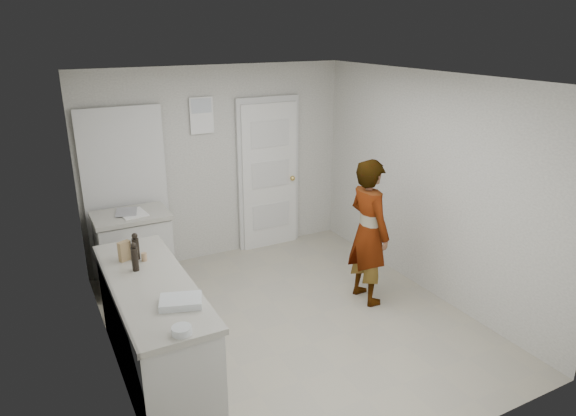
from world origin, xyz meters
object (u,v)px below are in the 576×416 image
person (369,232)px  oil_cruet_a (136,247)px  egg_bowl (182,330)px  cake_mix_box (125,251)px  spice_jar (144,257)px  oil_cruet_b (135,257)px  baking_dish (181,302)px

person → oil_cruet_a: size_ratio=6.43×
oil_cruet_a → egg_bowl: size_ratio=1.80×
cake_mix_box → oil_cruet_a: bearing=-35.4°
spice_jar → egg_bowl: size_ratio=0.55×
cake_mix_box → spice_jar: bearing=-56.4°
egg_bowl → spice_jar: bearing=88.0°
oil_cruet_a → egg_bowl: bearing=-89.7°
cake_mix_box → oil_cruet_b: bearing=-106.1°
oil_cruet_b → baking_dish: oil_cruet_b is taller
spice_jar → oil_cruet_b: oil_cruet_b is taller
spice_jar → oil_cruet_b: (-0.11, -0.16, 0.09)m
cake_mix_box → oil_cruet_a: 0.10m
person → egg_bowl: size_ratio=11.61×
person → oil_cruet_a: bearing=83.5°
oil_cruet_b → baking_dish: bearing=-76.9°
cake_mix_box → egg_bowl: (0.10, -1.40, -0.06)m
oil_cruet_a → oil_cruet_b: 0.24m
baking_dish → spice_jar: bearing=94.1°
person → baking_dish: (-2.32, -0.74, 0.13)m
baking_dish → egg_bowl: (-0.11, -0.39, 0.00)m
person → spice_jar: bearing=85.1°
oil_cruet_a → baking_dish: (0.12, -0.99, -0.10)m
person → egg_bowl: 2.68m
spice_jar → oil_cruet_a: 0.12m
person → spice_jar: size_ratio=21.06×
spice_jar → egg_bowl: bearing=-92.0°
person → cake_mix_box: 2.55m
oil_cruet_a → spice_jar: bearing=-54.9°
spice_jar → egg_bowl: spice_jar is taller
oil_cruet_a → oil_cruet_b: oil_cruet_b is taller
oil_cruet_b → baking_dish: 0.78m
person → oil_cruet_b: 2.50m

